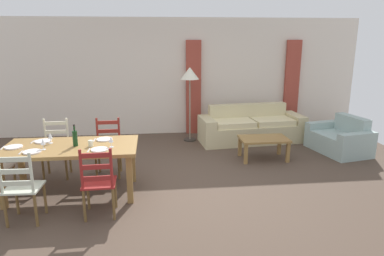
# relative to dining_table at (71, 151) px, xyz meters

# --- Properties ---
(ground_plane) EXTENTS (9.60, 9.60, 0.02)m
(ground_plane) POSITION_rel_dining_table_xyz_m (1.33, 0.03, -0.67)
(ground_plane) COLOR #4D3C30
(wall_far) EXTENTS (9.60, 0.16, 2.70)m
(wall_far) POSITION_rel_dining_table_xyz_m (1.33, 3.33, 0.69)
(wall_far) COLOR beige
(wall_far) RESTS_ON ground_plane
(curtain_panel_left) EXTENTS (0.35, 0.08, 2.20)m
(curtain_panel_left) POSITION_rel_dining_table_xyz_m (2.15, 3.19, 0.44)
(curtain_panel_left) COLOR #9C3E30
(curtain_panel_left) RESTS_ON ground_plane
(curtain_panel_right) EXTENTS (0.35, 0.08, 2.20)m
(curtain_panel_right) POSITION_rel_dining_table_xyz_m (4.55, 3.19, 0.44)
(curtain_panel_right) COLOR #9C3E30
(curtain_panel_right) RESTS_ON ground_plane
(dining_table) EXTENTS (1.90, 0.96, 0.75)m
(dining_table) POSITION_rel_dining_table_xyz_m (0.00, 0.00, 0.00)
(dining_table) COLOR olive
(dining_table) RESTS_ON ground_plane
(dining_chair_near_left) EXTENTS (0.43, 0.41, 0.96)m
(dining_chair_near_left) POSITION_rel_dining_table_xyz_m (-0.43, -0.79, -0.19)
(dining_chair_near_left) COLOR beige
(dining_chair_near_left) RESTS_ON ground_plane
(dining_chair_near_right) EXTENTS (0.43, 0.41, 0.96)m
(dining_chair_near_right) POSITION_rel_dining_table_xyz_m (0.49, -0.74, -0.19)
(dining_chair_near_right) COLOR maroon
(dining_chair_near_right) RESTS_ON ground_plane
(dining_chair_far_left) EXTENTS (0.44, 0.42, 0.96)m
(dining_chair_far_left) POSITION_rel_dining_table_xyz_m (-0.42, 0.76, -0.19)
(dining_chair_far_left) COLOR beige
(dining_chair_far_left) RESTS_ON ground_plane
(dining_chair_far_right) EXTENTS (0.42, 0.40, 0.96)m
(dining_chair_far_right) POSITION_rel_dining_table_xyz_m (0.44, 0.72, -0.19)
(dining_chair_far_right) COLOR maroon
(dining_chair_far_right) RESTS_ON ground_plane
(dinner_plate_near_left) EXTENTS (0.24, 0.24, 0.02)m
(dinner_plate_near_left) POSITION_rel_dining_table_xyz_m (-0.45, -0.25, 0.10)
(dinner_plate_near_left) COLOR white
(dinner_plate_near_left) RESTS_ON dining_table
(fork_near_left) EXTENTS (0.02, 0.17, 0.01)m
(fork_near_left) POSITION_rel_dining_table_xyz_m (-0.60, -0.25, 0.09)
(fork_near_left) COLOR silver
(fork_near_left) RESTS_ON dining_table
(dinner_plate_near_right) EXTENTS (0.24, 0.24, 0.02)m
(dinner_plate_near_right) POSITION_rel_dining_table_xyz_m (0.45, -0.25, 0.10)
(dinner_plate_near_right) COLOR white
(dinner_plate_near_right) RESTS_ON dining_table
(fork_near_right) EXTENTS (0.02, 0.17, 0.01)m
(fork_near_right) POSITION_rel_dining_table_xyz_m (0.30, -0.25, 0.09)
(fork_near_right) COLOR silver
(fork_near_right) RESTS_ON dining_table
(dinner_plate_far_left) EXTENTS (0.24, 0.24, 0.02)m
(dinner_plate_far_left) POSITION_rel_dining_table_xyz_m (-0.45, 0.25, 0.10)
(dinner_plate_far_left) COLOR white
(dinner_plate_far_left) RESTS_ON dining_table
(fork_far_left) EXTENTS (0.03, 0.17, 0.01)m
(fork_far_left) POSITION_rel_dining_table_xyz_m (-0.60, 0.25, 0.09)
(fork_far_left) COLOR silver
(fork_far_left) RESTS_ON dining_table
(dinner_plate_far_right) EXTENTS (0.24, 0.24, 0.02)m
(dinner_plate_far_right) POSITION_rel_dining_table_xyz_m (0.45, 0.25, 0.10)
(dinner_plate_far_right) COLOR white
(dinner_plate_far_right) RESTS_ON dining_table
(fork_far_right) EXTENTS (0.02, 0.17, 0.01)m
(fork_far_right) POSITION_rel_dining_table_xyz_m (0.30, 0.25, 0.09)
(fork_far_right) COLOR silver
(fork_far_right) RESTS_ON dining_table
(dinner_plate_head_west) EXTENTS (0.24, 0.24, 0.02)m
(dinner_plate_head_west) POSITION_rel_dining_table_xyz_m (-0.78, 0.00, 0.10)
(dinner_plate_head_west) COLOR white
(dinner_plate_head_west) RESTS_ON dining_table
(fork_head_west) EXTENTS (0.03, 0.17, 0.01)m
(fork_head_west) POSITION_rel_dining_table_xyz_m (-0.93, 0.00, 0.09)
(fork_head_west) COLOR silver
(fork_head_west) RESTS_ON dining_table
(wine_bottle) EXTENTS (0.07, 0.07, 0.32)m
(wine_bottle) POSITION_rel_dining_table_xyz_m (0.08, -0.01, 0.20)
(wine_bottle) COLOR #143819
(wine_bottle) RESTS_ON dining_table
(wine_glass_near_left) EXTENTS (0.06, 0.06, 0.16)m
(wine_glass_near_left) POSITION_rel_dining_table_xyz_m (-0.33, -0.15, 0.20)
(wine_glass_near_left) COLOR white
(wine_glass_near_left) RESTS_ON dining_table
(wine_glass_near_right) EXTENTS (0.06, 0.06, 0.16)m
(wine_glass_near_right) POSITION_rel_dining_table_xyz_m (0.60, -0.13, 0.20)
(wine_glass_near_right) COLOR white
(wine_glass_near_right) RESTS_ON dining_table
(wine_glass_far_left) EXTENTS (0.06, 0.06, 0.16)m
(wine_glass_far_left) POSITION_rel_dining_table_xyz_m (-0.31, 0.16, 0.20)
(wine_glass_far_left) COLOR white
(wine_glass_far_left) RESTS_ON dining_table
(coffee_cup_primary) EXTENTS (0.07, 0.07, 0.09)m
(coffee_cup_primary) POSITION_rel_dining_table_xyz_m (0.30, -0.06, 0.13)
(coffee_cup_primary) COLOR beige
(coffee_cup_primary) RESTS_ON dining_table
(couch) EXTENTS (2.35, 1.02, 0.80)m
(couch) POSITION_rel_dining_table_xyz_m (3.35, 2.40, -0.37)
(couch) COLOR #CCBE8E
(couch) RESTS_ON ground_plane
(coffee_table) EXTENTS (0.90, 0.56, 0.42)m
(coffee_table) POSITION_rel_dining_table_xyz_m (3.27, 1.19, -0.31)
(coffee_table) COLOR olive
(coffee_table) RESTS_ON ground_plane
(armchair_upholstered) EXTENTS (1.02, 1.30, 0.72)m
(armchair_upholstered) POSITION_rel_dining_table_xyz_m (4.97, 1.45, -0.41)
(armchair_upholstered) COLOR #9AB2AC
(armchair_upholstered) RESTS_ON ground_plane
(standing_lamp) EXTENTS (0.40, 0.40, 1.64)m
(standing_lamp) POSITION_rel_dining_table_xyz_m (2.00, 2.59, 0.75)
(standing_lamp) COLOR #332D28
(standing_lamp) RESTS_ON ground_plane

